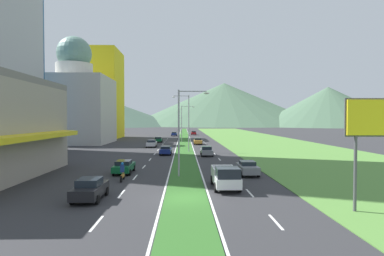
% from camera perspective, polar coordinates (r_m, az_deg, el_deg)
% --- Properties ---
extents(ground_plane, '(600.00, 600.00, 0.00)m').
position_cam_1_polar(ground_plane, '(24.40, -1.05, -12.42)').
color(ground_plane, '#2D2D30').
extents(grass_median, '(3.20, 240.00, 0.06)m').
position_cam_1_polar(grass_median, '(83.88, -1.36, -2.47)').
color(grass_median, '#2D6023').
rests_on(grass_median, ground_plane).
extents(grass_verge_right, '(24.00, 240.00, 0.06)m').
position_cam_1_polar(grass_verge_right, '(86.42, 12.44, -2.38)').
color(grass_verge_right, '#518438').
rests_on(grass_verge_right, ground_plane).
extents(lane_dash_left_2, '(0.16, 2.80, 0.01)m').
position_cam_1_polar(lane_dash_left_2, '(19.75, -16.48, -15.84)').
color(lane_dash_left_2, silver).
rests_on(lane_dash_left_2, ground_plane).
extents(lane_dash_left_3, '(0.16, 2.80, 0.01)m').
position_cam_1_polar(lane_dash_left_3, '(26.60, -12.35, -11.27)').
color(lane_dash_left_3, silver).
rests_on(lane_dash_left_3, ground_plane).
extents(lane_dash_left_4, '(0.16, 2.80, 0.01)m').
position_cam_1_polar(lane_dash_left_4, '(33.62, -9.99, -8.56)').
color(lane_dash_left_4, silver).
rests_on(lane_dash_left_4, ground_plane).
extents(lane_dash_left_5, '(0.16, 2.80, 0.01)m').
position_cam_1_polar(lane_dash_left_5, '(40.73, -8.47, -6.78)').
color(lane_dash_left_5, silver).
rests_on(lane_dash_left_5, ground_plane).
extents(lane_dash_left_6, '(0.16, 2.80, 0.01)m').
position_cam_1_polar(lane_dash_left_6, '(47.88, -7.41, -5.53)').
color(lane_dash_left_6, silver).
rests_on(lane_dash_left_6, ground_plane).
extents(lane_dash_left_7, '(0.16, 2.80, 0.01)m').
position_cam_1_polar(lane_dash_left_7, '(55.07, -6.63, -4.60)').
color(lane_dash_left_7, silver).
rests_on(lane_dash_left_7, ground_plane).
extents(lane_dash_left_8, '(0.16, 2.80, 0.01)m').
position_cam_1_polar(lane_dash_left_8, '(62.27, -6.03, -3.89)').
color(lane_dash_left_8, silver).
rests_on(lane_dash_left_8, ground_plane).
extents(lane_dash_left_9, '(0.16, 2.80, 0.01)m').
position_cam_1_polar(lane_dash_left_9, '(69.49, -5.55, -3.32)').
color(lane_dash_left_9, silver).
rests_on(lane_dash_left_9, ground_plane).
extents(lane_dash_left_10, '(0.16, 2.80, 0.01)m').
position_cam_1_polar(lane_dash_left_10, '(76.71, -5.17, -2.86)').
color(lane_dash_left_10, silver).
rests_on(lane_dash_left_10, ground_plane).
extents(lane_dash_left_11, '(0.16, 2.80, 0.01)m').
position_cam_1_polar(lane_dash_left_11, '(83.94, -4.85, -2.48)').
color(lane_dash_left_11, silver).
rests_on(lane_dash_left_11, ground_plane).
extents(lane_dash_left_12, '(0.16, 2.80, 0.01)m').
position_cam_1_polar(lane_dash_left_12, '(91.18, -4.58, -2.16)').
color(lane_dash_left_12, silver).
rests_on(lane_dash_left_12, ground_plane).
extents(lane_dash_left_13, '(0.16, 2.80, 0.01)m').
position_cam_1_polar(lane_dash_left_13, '(98.42, -4.35, -1.89)').
color(lane_dash_left_13, silver).
rests_on(lane_dash_left_13, ground_plane).
extents(lane_dash_right_2, '(0.16, 2.80, 0.01)m').
position_cam_1_polar(lane_dash_right_2, '(19.85, 14.57, -15.74)').
color(lane_dash_right_2, silver).
rests_on(lane_dash_right_2, ground_plane).
extents(lane_dash_right_3, '(0.16, 2.80, 0.01)m').
position_cam_1_polar(lane_dash_right_3, '(26.67, 10.16, -11.22)').
color(lane_dash_right_3, silver).
rests_on(lane_dash_right_3, ground_plane).
extents(lane_dash_right_4, '(0.16, 2.80, 0.01)m').
position_cam_1_polar(lane_dash_right_4, '(33.68, 7.64, -8.53)').
color(lane_dash_right_4, silver).
rests_on(lane_dash_right_4, ground_plane).
extents(lane_dash_right_5, '(0.16, 2.80, 0.01)m').
position_cam_1_polar(lane_dash_right_5, '(40.77, 6.01, -6.76)').
color(lane_dash_right_5, silver).
rests_on(lane_dash_right_5, ground_plane).
extents(lane_dash_right_6, '(0.16, 2.80, 0.01)m').
position_cam_1_polar(lane_dash_right_6, '(47.92, 4.87, -5.52)').
color(lane_dash_right_6, silver).
rests_on(lane_dash_right_6, ground_plane).
extents(lane_dash_right_7, '(0.16, 2.80, 0.01)m').
position_cam_1_polar(lane_dash_right_7, '(55.10, 4.03, -4.59)').
color(lane_dash_right_7, silver).
rests_on(lane_dash_right_7, ground_plane).
extents(lane_dash_right_8, '(0.16, 2.80, 0.01)m').
position_cam_1_polar(lane_dash_right_8, '(62.30, 3.39, -3.88)').
color(lane_dash_right_8, silver).
rests_on(lane_dash_right_8, ground_plane).
extents(lane_dash_right_9, '(0.16, 2.80, 0.01)m').
position_cam_1_polar(lane_dash_right_9, '(69.51, 2.88, -3.32)').
color(lane_dash_right_9, silver).
rests_on(lane_dash_right_9, ground_plane).
extents(lane_dash_right_10, '(0.16, 2.80, 0.01)m').
position_cam_1_polar(lane_dash_right_10, '(76.73, 2.46, -2.86)').
color(lane_dash_right_10, silver).
rests_on(lane_dash_right_10, ground_plane).
extents(lane_dash_right_11, '(0.16, 2.80, 0.01)m').
position_cam_1_polar(lane_dash_right_11, '(83.96, 2.12, -2.48)').
color(lane_dash_right_11, silver).
rests_on(lane_dash_right_11, ground_plane).
extents(lane_dash_right_12, '(0.16, 2.80, 0.01)m').
position_cam_1_polar(lane_dash_right_12, '(91.20, 1.83, -2.16)').
color(lane_dash_right_12, silver).
rests_on(lane_dash_right_12, ground_plane).
extents(lane_dash_right_13, '(0.16, 2.80, 0.01)m').
position_cam_1_polar(lane_dash_right_13, '(98.44, 1.59, -1.89)').
color(lane_dash_right_13, silver).
rests_on(lane_dash_right_13, ground_plane).
extents(edge_line_median_left, '(0.16, 240.00, 0.01)m').
position_cam_1_polar(edge_line_median_left, '(83.90, -2.56, -2.48)').
color(edge_line_median_left, silver).
rests_on(edge_line_median_left, ground_plane).
extents(edge_line_median_right, '(0.16, 240.00, 0.01)m').
position_cam_1_polar(edge_line_median_right, '(83.90, -0.17, -2.48)').
color(edge_line_median_right, silver).
rests_on(edge_line_median_right, ground_plane).
extents(domed_building, '(16.96, 16.96, 26.20)m').
position_cam_1_polar(domed_building, '(84.73, -20.00, 4.24)').
color(domed_building, '#B7B2A8').
rests_on(domed_building, ground_plane).
extents(midrise_colored, '(15.59, 15.59, 27.42)m').
position_cam_1_polar(midrise_colored, '(106.32, -16.77, 5.69)').
color(midrise_colored, yellow).
rests_on(midrise_colored, ground_plane).
extents(hill_far_left, '(166.43, 166.43, 29.92)m').
position_cam_1_polar(hill_far_left, '(303.18, -18.06, 3.18)').
color(hill_far_left, '#3D5647').
rests_on(hill_far_left, ground_plane).
extents(hill_far_center, '(188.06, 188.06, 41.73)m').
position_cam_1_polar(hill_far_center, '(321.78, 5.69, 4.20)').
color(hill_far_center, '#47664C').
rests_on(hill_far_center, ground_plane).
extents(hill_far_right, '(120.39, 120.39, 32.66)m').
position_cam_1_polar(hill_far_right, '(289.13, 22.87, 3.49)').
color(hill_far_right, '#47664C').
rests_on(hill_far_right, ground_plane).
extents(street_lamp_near, '(3.21, 0.28, 8.91)m').
position_cam_1_polar(street_lamp_near, '(33.02, -1.70, 0.30)').
color(street_lamp_near, '#99999E').
rests_on(street_lamp_near, ground_plane).
extents(street_lamp_mid, '(3.08, 0.42, 10.26)m').
position_cam_1_polar(street_lamp_mid, '(58.25, -0.88, 1.51)').
color(street_lamp_mid, '#99999E').
rests_on(street_lamp_mid, ground_plane).
extents(street_lamp_far, '(3.48, 0.51, 9.40)m').
position_cam_1_polar(street_lamp_far, '(83.49, -1.58, 1.24)').
color(street_lamp_far, '#99999E').
rests_on(street_lamp_far, ground_plane).
extents(billboard_roadside, '(4.37, 0.28, 7.23)m').
position_cam_1_polar(billboard_roadside, '(23.49, 30.14, 0.39)').
color(billboard_roadside, '#4C4C51').
rests_on(billboard_roadside, ground_plane).
extents(car_0, '(1.97, 4.47, 1.50)m').
position_cam_1_polar(car_0, '(76.00, 1.04, -2.32)').
color(car_0, '#C6842D').
rests_on(car_0, ground_plane).
extents(car_1, '(1.94, 4.79, 1.41)m').
position_cam_1_polar(car_1, '(36.33, -11.93, -6.65)').
color(car_1, '#0C5128').
rests_on(car_1, ground_plane).
extents(car_2, '(1.94, 4.79, 1.51)m').
position_cam_1_polar(car_2, '(52.55, 2.59, -4.06)').
color(car_2, slate).
rests_on(car_2, ground_plane).
extents(car_3, '(2.01, 4.76, 1.53)m').
position_cam_1_polar(car_3, '(69.00, -7.14, -2.71)').
color(car_3, '#B2B2B7').
rests_on(car_3, ground_plane).
extents(car_4, '(1.91, 4.34, 1.46)m').
position_cam_1_polar(car_4, '(34.91, 9.78, -6.92)').
color(car_4, slate).
rests_on(car_4, ground_plane).
extents(car_5, '(1.96, 4.49, 1.44)m').
position_cam_1_polar(car_5, '(54.16, -4.69, -3.91)').
color(car_5, navy).
rests_on(car_5, ground_plane).
extents(car_6, '(1.95, 4.40, 1.37)m').
position_cam_1_polar(car_6, '(83.35, -5.96, -2.02)').
color(car_6, '#0C5128').
rests_on(car_6, ground_plane).
extents(car_7, '(1.97, 4.70, 1.46)m').
position_cam_1_polar(car_7, '(122.05, 0.28, -0.88)').
color(car_7, maroon).
rests_on(car_7, ground_plane).
extents(car_8, '(2.02, 4.51, 1.43)m').
position_cam_1_polar(car_8, '(113.80, -3.18, -1.05)').
color(car_8, navy).
rests_on(car_8, ground_plane).
extents(car_9, '(1.96, 4.35, 1.59)m').
position_cam_1_polar(car_9, '(25.15, -17.56, -10.18)').
color(car_9, black).
rests_on(car_9, ground_plane).
extents(pickup_truck_0, '(2.18, 5.40, 2.00)m').
position_cam_1_polar(pickup_truck_0, '(27.75, 5.96, -8.65)').
color(pickup_truck_0, silver).
rests_on(pickup_truck_0, ground_plane).
extents(motorcycle_rider, '(0.36, 2.00, 1.80)m').
position_cam_1_polar(motorcycle_rider, '(31.80, -12.18, -7.80)').
color(motorcycle_rider, black).
rests_on(motorcycle_rider, ground_plane).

